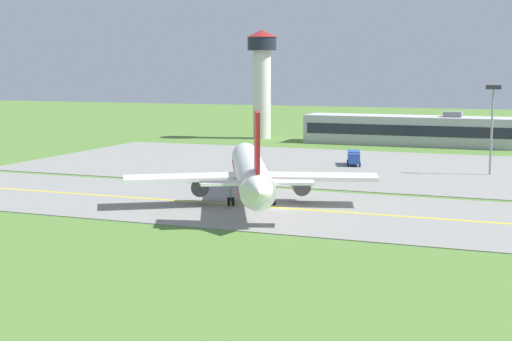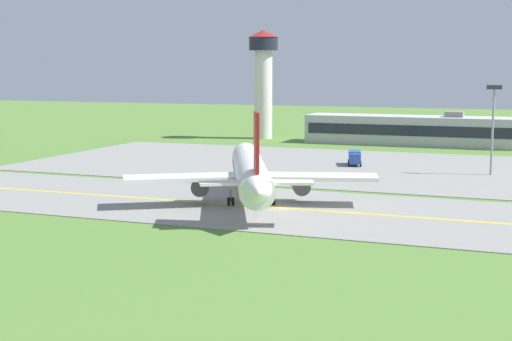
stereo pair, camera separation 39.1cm
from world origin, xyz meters
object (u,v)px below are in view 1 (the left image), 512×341
object	(u,v)px
service_truck_fuel	(354,157)
control_tower	(262,74)
airplane_lead	(251,172)
apron_light_mast	(492,118)

from	to	relation	value
service_truck_fuel	control_tower	xyz separation A→B (m)	(-33.87, 43.62, 14.62)
airplane_lead	control_tower	distance (m)	91.70
service_truck_fuel	apron_light_mast	xyz separation A→B (m)	(23.70, -4.03, 7.79)
airplane_lead	control_tower	size ratio (longest dim) A/B	1.40
control_tower	service_truck_fuel	bearing A→B (deg)	-52.17
airplane_lead	service_truck_fuel	xyz separation A→B (m)	(3.57, 42.09, -2.60)
service_truck_fuel	apron_light_mast	bearing A→B (deg)	-9.66
airplane_lead	service_truck_fuel	world-z (taller)	airplane_lead
service_truck_fuel	control_tower	world-z (taller)	control_tower
apron_light_mast	control_tower	bearing A→B (deg)	140.39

